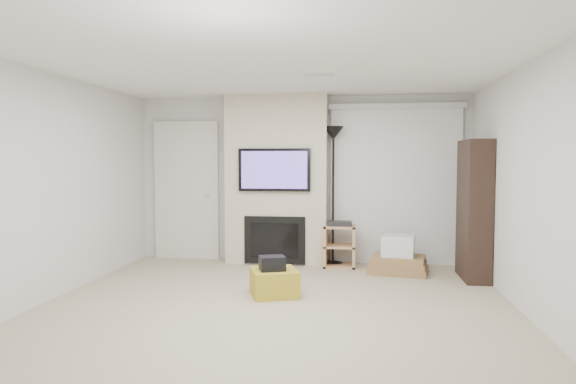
# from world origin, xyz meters

# --- Properties ---
(floor) EXTENTS (5.00, 5.50, 0.00)m
(floor) POSITION_xyz_m (0.00, 0.00, 0.00)
(floor) COLOR tan
(floor) RESTS_ON ground
(ceiling) EXTENTS (5.00, 5.50, 0.00)m
(ceiling) POSITION_xyz_m (0.00, 0.00, 2.50)
(ceiling) COLOR white
(ceiling) RESTS_ON wall_back
(wall_back) EXTENTS (5.00, 0.00, 2.50)m
(wall_back) POSITION_xyz_m (0.00, 2.75, 1.25)
(wall_back) COLOR silver
(wall_back) RESTS_ON ground
(wall_front) EXTENTS (5.00, 0.00, 2.50)m
(wall_front) POSITION_xyz_m (0.00, -2.75, 1.25)
(wall_front) COLOR silver
(wall_front) RESTS_ON ground
(wall_left) EXTENTS (0.00, 5.50, 2.50)m
(wall_left) POSITION_xyz_m (-2.50, 0.00, 1.25)
(wall_left) COLOR silver
(wall_left) RESTS_ON ground
(wall_right) EXTENTS (0.00, 5.50, 2.50)m
(wall_right) POSITION_xyz_m (2.50, 0.00, 1.25)
(wall_right) COLOR silver
(wall_right) RESTS_ON ground
(hvac_vent) EXTENTS (0.35, 0.18, 0.01)m
(hvac_vent) POSITION_xyz_m (0.40, 0.80, 2.50)
(hvac_vent) COLOR silver
(hvac_vent) RESTS_ON ceiling
(ottoman) EXTENTS (0.64, 0.64, 0.30)m
(ottoman) POSITION_xyz_m (-0.09, 0.67, 0.15)
(ottoman) COLOR #AF9C25
(ottoman) RESTS_ON floor
(black_bag) EXTENTS (0.34, 0.30, 0.16)m
(black_bag) POSITION_xyz_m (-0.10, 0.62, 0.38)
(black_bag) COLOR black
(black_bag) RESTS_ON ottoman
(fireplace_wall) EXTENTS (1.50, 0.47, 2.50)m
(fireplace_wall) POSITION_xyz_m (-0.35, 2.54, 1.24)
(fireplace_wall) COLOR beige
(fireplace_wall) RESTS_ON floor
(entry_door) EXTENTS (1.02, 0.11, 2.14)m
(entry_door) POSITION_xyz_m (-1.80, 2.71, 1.05)
(entry_door) COLOR silver
(entry_door) RESTS_ON floor
(vertical_blinds) EXTENTS (1.98, 0.10, 2.37)m
(vertical_blinds) POSITION_xyz_m (1.40, 2.70, 1.27)
(vertical_blinds) COLOR silver
(vertical_blinds) RESTS_ON floor
(floor_lamp) EXTENTS (0.30, 0.30, 2.03)m
(floor_lamp) POSITION_xyz_m (0.49, 2.50, 1.60)
(floor_lamp) COLOR black
(floor_lamp) RESTS_ON floor
(av_stand) EXTENTS (0.45, 0.38, 0.66)m
(av_stand) POSITION_xyz_m (0.60, 2.36, 0.35)
(av_stand) COLOR tan
(av_stand) RESTS_ON floor
(box_stack) EXTENTS (0.87, 0.72, 0.52)m
(box_stack) POSITION_xyz_m (1.41, 2.05, 0.20)
(box_stack) COLOR olive
(box_stack) RESTS_ON floor
(bookshelf) EXTENTS (0.30, 0.80, 1.80)m
(bookshelf) POSITION_xyz_m (2.34, 1.83, 0.90)
(bookshelf) COLOR black
(bookshelf) RESTS_ON floor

